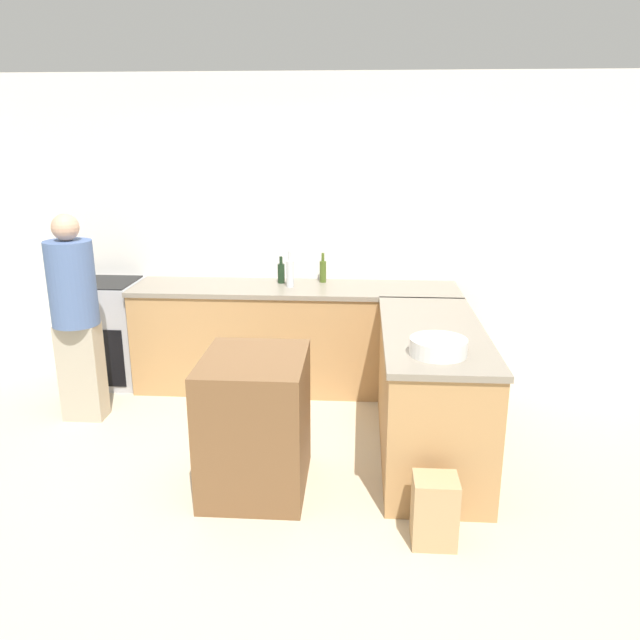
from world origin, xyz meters
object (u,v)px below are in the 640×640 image
(vinegar_bottle_clear, at_px, (290,273))
(olive_oil_bottle, at_px, (323,271))
(island_table, at_px, (255,423))
(person_by_range, at_px, (75,312))
(range_oven, at_px, (105,332))
(paper_bag, at_px, (434,511))
(wine_bottle_dark, at_px, (281,273))
(mixing_bowl, at_px, (438,347))

(vinegar_bottle_clear, relative_size, olive_oil_bottle, 1.20)
(island_table, bearing_deg, olive_oil_bottle, 80.42)
(person_by_range, bearing_deg, range_oven, 99.05)
(island_table, xyz_separation_m, paper_bag, (1.08, -0.52, -0.24))
(island_table, height_order, person_by_range, person_by_range)
(island_table, bearing_deg, paper_bag, -25.90)
(range_oven, distance_m, wine_bottle_dark, 1.70)
(island_table, distance_m, vinegar_bottle_clear, 1.76)
(mixing_bowl, height_order, wine_bottle_dark, wine_bottle_dark)
(range_oven, xyz_separation_m, person_by_range, (0.12, -0.78, 0.41))
(person_by_range, bearing_deg, vinegar_bottle_clear, 25.10)
(mixing_bowl, relative_size, person_by_range, 0.21)
(vinegar_bottle_clear, bearing_deg, mixing_bowl, -57.05)
(vinegar_bottle_clear, height_order, person_by_range, person_by_range)
(island_table, relative_size, paper_bag, 2.20)
(olive_oil_bottle, height_order, person_by_range, person_by_range)
(mixing_bowl, distance_m, person_by_range, 2.81)
(person_by_range, bearing_deg, island_table, -30.73)
(olive_oil_bottle, xyz_separation_m, paper_bag, (0.77, -2.38, -0.83))
(island_table, xyz_separation_m, olive_oil_bottle, (0.31, 1.85, 0.59))
(range_oven, relative_size, olive_oil_bottle, 3.57)
(paper_bag, bearing_deg, person_by_range, 151.21)
(range_oven, distance_m, mixing_bowl, 3.29)
(wine_bottle_dark, relative_size, person_by_range, 0.15)
(range_oven, xyz_separation_m, wine_bottle_dark, (1.61, 0.11, 0.55))
(person_by_range, height_order, paper_bag, person_by_range)
(island_table, height_order, mixing_bowl, mixing_bowl)
(olive_oil_bottle, distance_m, paper_bag, 2.63)
(wine_bottle_dark, bearing_deg, mixing_bowl, -57.02)
(wine_bottle_dark, relative_size, vinegar_bottle_clear, 0.75)
(range_oven, height_order, vinegar_bottle_clear, vinegar_bottle_clear)
(mixing_bowl, distance_m, vinegar_bottle_clear, 1.98)
(island_table, distance_m, paper_bag, 1.22)
(olive_oil_bottle, xyz_separation_m, person_by_range, (-1.85, -0.94, -0.15))
(wine_bottle_dark, distance_m, person_by_range, 1.73)
(island_table, distance_m, olive_oil_bottle, 1.97)
(olive_oil_bottle, bearing_deg, range_oven, -175.36)
(paper_bag, bearing_deg, range_oven, 141.01)
(vinegar_bottle_clear, xyz_separation_m, person_by_range, (-1.58, -0.74, -0.17))
(olive_oil_bottle, bearing_deg, wine_bottle_dark, -171.46)
(olive_oil_bottle, bearing_deg, person_by_range, -153.04)
(person_by_range, bearing_deg, mixing_bowl, -19.07)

